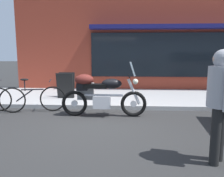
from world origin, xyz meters
TOP-DOWN VIEW (x-y plane):
  - ground_plane at (0.00, 0.00)m, footprint 80.00×80.00m
  - touring_motorcycle at (-0.03, 0.65)m, footprint 2.20×0.65m
  - parked_bicycle at (-1.91, 0.93)m, footprint 1.74×0.57m
  - pedestrian_walking at (2.01, -1.80)m, footprint 0.38×0.56m
  - sandwich_board_sign at (-1.37, 2.40)m, footprint 0.55×0.40m

SIDE VIEW (x-z plane):
  - ground_plane at x=0.00m, z-range 0.00..0.00m
  - parked_bicycle at x=-1.91m, z-range -0.09..0.86m
  - sandwich_board_sign at x=-1.37m, z-range 0.12..0.98m
  - touring_motorcycle at x=-0.03m, z-range -0.09..1.32m
  - pedestrian_walking at x=2.01m, z-range 0.22..1.90m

